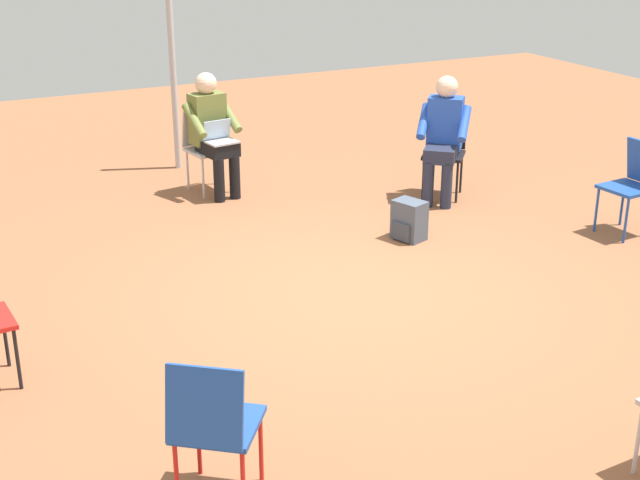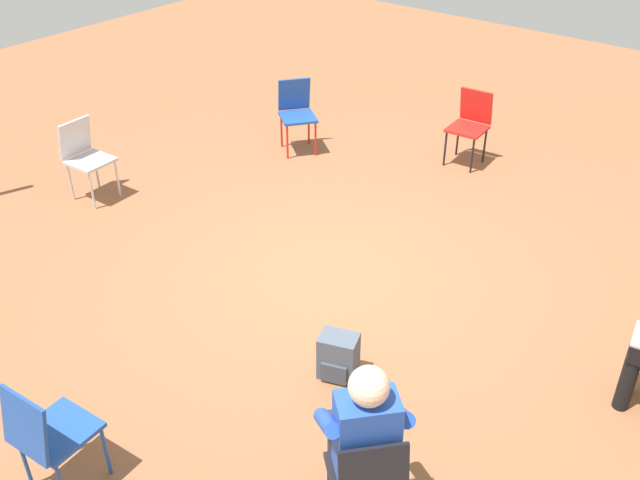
{
  "view_description": "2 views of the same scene",
  "coord_description": "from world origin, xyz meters",
  "px_view_note": "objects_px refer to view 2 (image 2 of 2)",
  "views": [
    {
      "loc": [
        -5.53,
        3.09,
        2.9
      ],
      "look_at": [
        -0.06,
        0.37,
        0.52
      ],
      "focal_mm": 50.0,
      "sensor_mm": 36.0,
      "label": 1
    },
    {
      "loc": [
        3.14,
        -4.16,
        3.72
      ],
      "look_at": [
        0.1,
        -0.28,
        0.58
      ],
      "focal_mm": 40.0,
      "sensor_mm": 36.0,
      "label": 2
    }
  ],
  "objects_px": {
    "chair_west": "(85,154)",
    "backpack_near_laptop_user": "(338,358)",
    "chair_south": "(47,432)",
    "person_in_blue": "(362,432)",
    "chair_north": "(470,122)",
    "chair_northwest": "(297,110)",
    "chair_southeast": "(368,480)"
  },
  "relations": [
    {
      "from": "person_in_blue",
      "to": "chair_west",
      "type": "bearing_deg",
      "value": 114.12
    },
    {
      "from": "backpack_near_laptop_user",
      "to": "person_in_blue",
      "type": "bearing_deg",
      "value": -47.18
    },
    {
      "from": "chair_west",
      "to": "chair_south",
      "type": "bearing_deg",
      "value": 47.57
    },
    {
      "from": "chair_southeast",
      "to": "chair_west",
      "type": "distance_m",
      "value": 4.94
    },
    {
      "from": "chair_southeast",
      "to": "chair_northwest",
      "type": "xyz_separation_m",
      "value": [
        -3.71,
        3.85,
        0.0
      ]
    },
    {
      "from": "chair_south",
      "to": "backpack_near_laptop_user",
      "type": "xyz_separation_m",
      "value": [
        0.75,
        1.89,
        -0.34
      ]
    },
    {
      "from": "chair_south",
      "to": "chair_northwest",
      "type": "bearing_deg",
      "value": 108.49
    },
    {
      "from": "chair_north",
      "to": "person_in_blue",
      "type": "bearing_deg",
      "value": 106.95
    },
    {
      "from": "chair_southeast",
      "to": "chair_south",
      "type": "xyz_separation_m",
      "value": [
        -1.69,
        -0.89,
        0.0
      ]
    },
    {
      "from": "chair_southeast",
      "to": "chair_west",
      "type": "height_order",
      "value": "same"
    },
    {
      "from": "chair_southeast",
      "to": "backpack_near_laptop_user",
      "type": "bearing_deg",
      "value": 85.35
    },
    {
      "from": "chair_northwest",
      "to": "chair_west",
      "type": "distance_m",
      "value": 2.48
    },
    {
      "from": "chair_southeast",
      "to": "chair_north",
      "type": "distance_m",
      "value": 5.18
    },
    {
      "from": "chair_south",
      "to": "chair_north",
      "type": "bearing_deg",
      "value": 87.78
    },
    {
      "from": "chair_northwest",
      "to": "chair_west",
      "type": "xyz_separation_m",
      "value": [
        -0.97,
        -2.28,
        0.0
      ]
    },
    {
      "from": "chair_north",
      "to": "chair_south",
      "type": "height_order",
      "value": "same"
    },
    {
      "from": "chair_south",
      "to": "person_in_blue",
      "type": "height_order",
      "value": "person_in_blue"
    },
    {
      "from": "chair_southeast",
      "to": "chair_northwest",
      "type": "relative_size",
      "value": 1.0
    },
    {
      "from": "backpack_near_laptop_user",
      "to": "chair_west",
      "type": "bearing_deg",
      "value": 171.24
    },
    {
      "from": "chair_southeast",
      "to": "chair_south",
      "type": "distance_m",
      "value": 1.91
    },
    {
      "from": "chair_south",
      "to": "backpack_near_laptop_user",
      "type": "distance_m",
      "value": 2.06
    },
    {
      "from": "chair_northwest",
      "to": "chair_west",
      "type": "height_order",
      "value": "same"
    },
    {
      "from": "chair_north",
      "to": "chair_northwest",
      "type": "height_order",
      "value": "same"
    },
    {
      "from": "chair_northwest",
      "to": "backpack_near_laptop_user",
      "type": "distance_m",
      "value": 3.99
    },
    {
      "from": "chair_west",
      "to": "backpack_near_laptop_user",
      "type": "relative_size",
      "value": 2.36
    },
    {
      "from": "chair_north",
      "to": "chair_west",
      "type": "height_order",
      "value": "same"
    },
    {
      "from": "chair_west",
      "to": "chair_south",
      "type": "relative_size",
      "value": 1.0
    },
    {
      "from": "chair_west",
      "to": "backpack_near_laptop_user",
      "type": "bearing_deg",
      "value": 78.3
    },
    {
      "from": "backpack_near_laptop_user",
      "to": "chair_northwest",
      "type": "bearing_deg",
      "value": 134.11
    },
    {
      "from": "chair_southeast",
      "to": "chair_south",
      "type": "height_order",
      "value": "same"
    },
    {
      "from": "chair_northwest",
      "to": "chair_west",
      "type": "relative_size",
      "value": 1.0
    },
    {
      "from": "chair_north",
      "to": "chair_northwest",
      "type": "relative_size",
      "value": 1.0
    }
  ]
}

